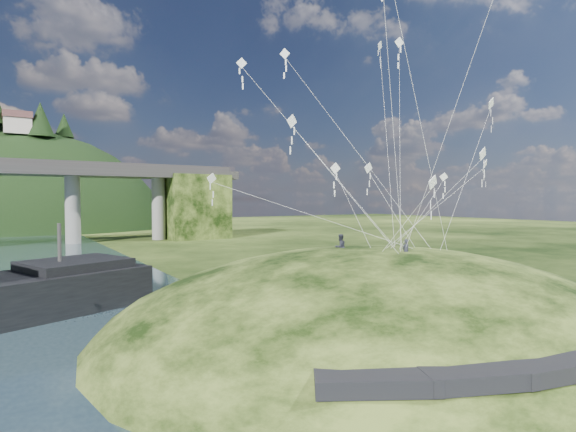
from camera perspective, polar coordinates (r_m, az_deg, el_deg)
ground at (r=23.78m, az=-0.32°, el=-17.81°), size 320.00×320.00×0.00m
grass_hill at (r=30.45m, az=10.90°, el=-16.29°), size 36.00×32.00×13.00m
footpath at (r=22.30m, az=31.83°, el=-13.88°), size 22.29×5.84×0.83m
wooden_dock at (r=25.78m, az=-9.29°, el=-15.29°), size 12.45×7.01×0.91m
kite_flyers at (r=29.49m, az=8.38°, el=-2.41°), size 2.51×4.56×1.74m
kite_swarm at (r=32.34m, az=11.44°, el=14.79°), size 18.22×15.98×18.77m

